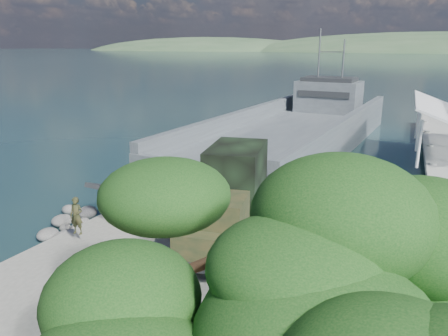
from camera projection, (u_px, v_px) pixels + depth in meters
ground at (165, 253)px, 19.64m from camera, size 1400.00×1400.00×0.00m
boat_ramp at (153, 258)px, 18.69m from camera, size 10.00×18.00×0.50m
shoreline_rocks at (65, 227)px, 22.38m from camera, size 3.20×5.60×0.90m
landing_craft at (293, 138)px, 39.00m from camera, size 13.05×39.47×11.53m
military_truck at (229, 195)px, 19.76m from camera, size 3.89×8.75×3.92m
soldier at (77, 224)px, 19.39m from camera, size 0.66×0.47×1.71m
overhang_tree at (254, 283)px, 6.30m from camera, size 7.89×7.27×7.16m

